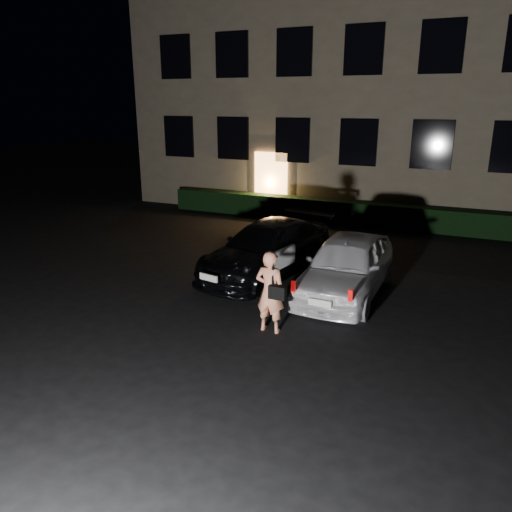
% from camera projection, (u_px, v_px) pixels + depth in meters
% --- Properties ---
extents(ground, '(80.00, 80.00, 0.00)m').
position_uv_depth(ground, '(226.00, 338.00, 9.86)').
color(ground, black).
rests_on(ground, ground).
extents(building, '(20.00, 8.11, 12.00)m').
position_uv_depth(building, '(384.00, 63.00, 21.17)').
color(building, brown).
rests_on(building, ground).
extents(hedge, '(15.00, 0.70, 0.85)m').
position_uv_depth(hedge, '(352.00, 213.00, 18.91)').
color(hedge, black).
rests_on(hedge, ground).
extents(sedan, '(2.79, 5.02, 1.37)m').
position_uv_depth(sedan, '(268.00, 249.00, 13.35)').
color(sedan, black).
rests_on(sedan, ground).
extents(hatch, '(1.76, 4.27, 1.45)m').
position_uv_depth(hatch, '(347.00, 265.00, 11.90)').
color(hatch, white).
rests_on(hatch, ground).
extents(man, '(0.70, 0.42, 1.70)m').
position_uv_depth(man, '(270.00, 292.00, 9.92)').
color(man, '#F3936D').
rests_on(man, ground).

